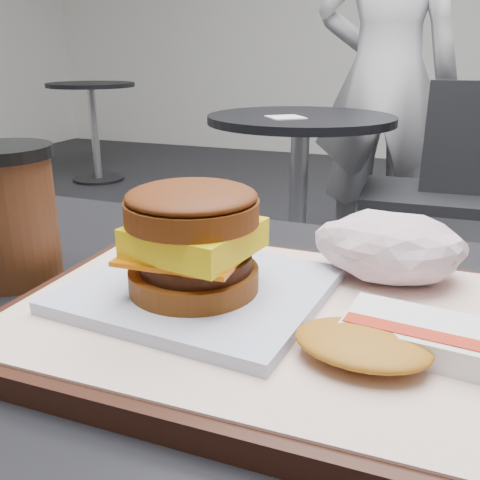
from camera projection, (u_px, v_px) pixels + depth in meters
name	position (u px, v px, depth m)	size (l,w,h in m)	color
serving_tray	(262.00, 320.00, 0.41)	(0.38, 0.28, 0.02)	black
breakfast_sandwich	(195.00, 252.00, 0.41)	(0.20, 0.19, 0.09)	silver
hash_brown	(392.00, 338.00, 0.34)	(0.12, 0.10, 0.02)	white
crumpled_wrapper	(390.00, 246.00, 0.45)	(0.12, 0.10, 0.05)	silver
coffee_cup	(7.00, 210.00, 0.49)	(0.09, 0.09, 0.13)	#422010
neighbor_table	(299.00, 168.00, 2.05)	(0.70, 0.70, 0.75)	black
napkin	(286.00, 117.00, 1.90)	(0.12, 0.12, 0.00)	silver
neighbor_chair	(441.00, 184.00, 1.98)	(0.61, 0.44, 0.88)	#9C9CA1
patron	(385.00, 78.00, 2.37)	(0.63, 0.41, 1.73)	silver
bg_table_mid	(93.00, 108.00, 4.10)	(0.66, 0.66, 0.75)	black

